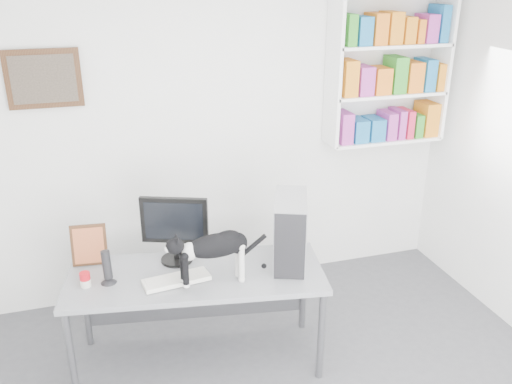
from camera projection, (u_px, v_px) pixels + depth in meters
room at (317, 247)px, 2.67m from camera, size 4.01×4.01×2.70m
bookshelf at (389, 70)px, 4.49m from camera, size 1.03×0.28×1.24m
wall_art at (44, 79)px, 3.86m from camera, size 0.52×0.04×0.42m
desk at (198, 318)px, 3.80m from camera, size 1.81×0.94×0.72m
monitor at (175, 229)px, 3.72m from camera, size 0.51×0.37×0.49m
keyboard at (176, 279)px, 3.55m from camera, size 0.45×0.22×0.03m
pc_tower at (290, 231)px, 3.72m from camera, size 0.37×0.53×0.48m
speaker at (107, 267)px, 3.50m from camera, size 0.12×0.12×0.24m
leaning_print at (89, 244)px, 3.73m from camera, size 0.25×0.12×0.30m
soup_can at (85, 280)px, 3.49m from camera, size 0.09×0.09×0.10m
cat at (215, 258)px, 3.47m from camera, size 0.61×0.20×0.37m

